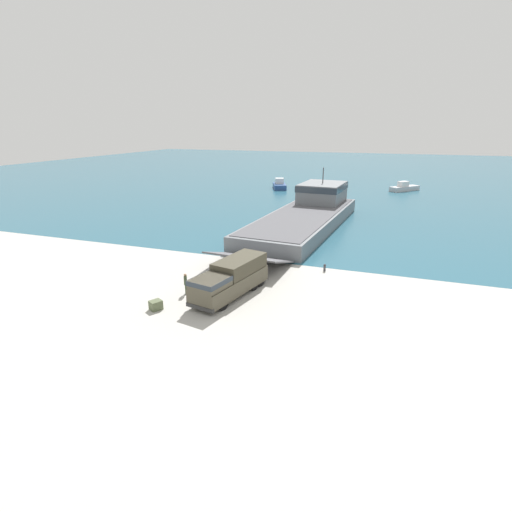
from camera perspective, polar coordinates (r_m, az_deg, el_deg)
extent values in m
plane|color=#B7B5AD|center=(38.24, -0.90, -2.49)|extent=(240.00, 240.00, 0.00)
cube|color=#285B70|center=(128.77, 14.03, 11.62)|extent=(240.00, 180.00, 0.01)
cube|color=slate|center=(55.71, 6.67, 4.99)|extent=(11.10, 30.05, 1.82)
cube|color=#56565B|center=(55.51, 6.70, 5.95)|extent=(10.30, 28.82, 0.08)
cube|color=slate|center=(64.82, 9.44, 8.91)|extent=(6.85, 8.69, 3.03)
cube|color=#28333D|center=(64.68, 9.48, 9.71)|extent=(7.03, 8.79, 0.91)
cylinder|color=#3F3F42|center=(64.45, 9.56, 11.29)|extent=(0.16, 0.16, 2.40)
cube|color=#56565B|center=(39.81, -0.88, -0.19)|extent=(8.00, 6.32, 1.90)
cube|color=#4C4738|center=(33.09, -3.69, -4.03)|extent=(4.12, 8.49, 1.29)
cube|color=#4C4738|center=(30.71, -6.60, -3.84)|extent=(2.85, 3.19, 0.78)
cube|color=#28333D|center=(30.64, -6.62, -3.50)|extent=(2.93, 3.24, 0.39)
cube|color=#413C2E|center=(33.71, -2.38, -1.29)|extent=(3.40, 5.56, 1.23)
cube|color=#2D2D2D|center=(30.39, -8.02, -7.29)|extent=(2.52, 0.76, 0.32)
cylinder|color=black|center=(30.83, -4.78, -6.69)|extent=(0.57, 1.16, 1.11)
cylinder|color=black|center=(32.01, -7.81, -5.84)|extent=(0.57, 1.16, 1.11)
cylinder|color=black|center=(34.25, -0.34, -4.01)|extent=(0.57, 1.16, 1.11)
cylinder|color=black|center=(35.32, -3.22, -3.34)|extent=(0.57, 1.16, 1.11)
cylinder|color=black|center=(35.13, 0.60, -3.43)|extent=(0.57, 1.16, 1.11)
cylinder|color=black|center=(36.16, -2.23, -2.80)|extent=(0.57, 1.16, 1.11)
cylinder|color=#3D4C33|center=(33.99, -9.98, -4.70)|extent=(0.14, 0.14, 0.87)
cylinder|color=#3D4C33|center=(34.15, -9.97, -4.59)|extent=(0.14, 0.14, 0.87)
cube|color=#3D4C33|center=(33.78, -10.05, -3.42)|extent=(0.41, 0.50, 0.69)
sphere|color=tan|center=(33.61, -10.09, -2.69)|extent=(0.24, 0.24, 0.24)
cube|color=navy|center=(90.60, 3.38, 9.92)|extent=(4.56, 6.44, 1.10)
cube|color=silver|center=(90.88, 3.36, 10.67)|extent=(2.33, 2.31, 1.21)
cube|color=#B7BABF|center=(93.28, 20.44, 9.03)|extent=(6.35, 6.90, 0.99)
cube|color=silver|center=(92.72, 20.29, 9.64)|extent=(2.53, 2.61, 1.08)
cylinder|color=#333338|center=(39.29, 9.77, -1.78)|extent=(0.22, 0.22, 0.53)
sphere|color=#333338|center=(39.18, 9.79, -1.32)|extent=(0.26, 0.26, 0.26)
cube|color=#566042|center=(31.76, -14.12, -6.82)|extent=(1.07, 1.13, 0.73)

